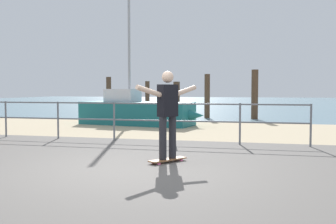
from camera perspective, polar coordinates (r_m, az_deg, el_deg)
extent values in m
cube|color=#605B56|center=(5.99, -9.65, -10.24)|extent=(24.00, 10.00, 0.04)
cube|color=tan|center=(13.61, 3.90, -2.58)|extent=(24.00, 6.00, 0.04)
cube|color=slate|center=(41.42, 10.60, 1.34)|extent=(72.00, 50.00, 0.04)
cylinder|color=slate|center=(12.34, -22.30, -0.98)|extent=(0.05, 0.05, 1.05)
cylinder|color=slate|center=(11.44, -15.55, -1.17)|extent=(0.05, 0.05, 1.05)
cylinder|color=slate|center=(10.72, -7.76, -1.38)|extent=(0.05, 0.05, 1.05)
cylinder|color=slate|center=(10.23, 0.96, -1.57)|extent=(0.05, 0.05, 1.05)
cylinder|color=slate|center=(9.99, 10.32, -1.74)|extent=(0.05, 0.05, 1.05)
cylinder|color=slate|center=(10.03, 19.87, -1.87)|extent=(0.05, 0.05, 1.05)
cylinder|color=slate|center=(10.69, -7.78, 1.27)|extent=(10.00, 0.04, 0.04)
cylinder|color=slate|center=(10.72, -7.76, -1.10)|extent=(10.00, 0.04, 0.04)
cube|color=#19666B|center=(15.32, -4.59, -0.23)|extent=(4.58, 2.15, 0.90)
cone|color=#19666B|center=(14.40, 3.13, -0.45)|extent=(1.22, 0.95, 0.77)
cylinder|color=#9EA0A5|center=(15.56, -5.63, 10.58)|extent=(0.10, 0.10, 4.93)
cube|color=silver|center=(15.58, -6.54, 2.39)|extent=(1.34, 1.10, 0.50)
cube|color=brown|center=(7.51, -0.05, -6.85)|extent=(0.62, 0.77, 0.02)
cylinder|color=#E5598C|center=(7.76, 1.13, -6.84)|extent=(0.06, 0.07, 0.06)
cylinder|color=#E5598C|center=(7.64, 1.94, -6.99)|extent=(0.06, 0.07, 0.06)
cylinder|color=#E5598C|center=(7.40, -2.11, -7.33)|extent=(0.06, 0.07, 0.06)
cylinder|color=#E5598C|center=(7.28, -1.31, -7.51)|extent=(0.06, 0.07, 0.06)
cylinder|color=#26262B|center=(7.53, 0.64, -3.66)|extent=(0.14, 0.14, 0.80)
cylinder|color=#26262B|center=(7.37, -0.76, -3.80)|extent=(0.14, 0.14, 0.80)
cube|color=black|center=(7.40, -0.05, 1.66)|extent=(0.37, 0.41, 0.60)
sphere|color=beige|center=(7.40, -0.05, 5.07)|extent=(0.22, 0.22, 0.22)
cylinder|color=beige|center=(7.69, 2.46, 3.05)|extent=(0.39, 0.51, 0.23)
cylinder|color=beige|center=(7.11, -2.77, 3.03)|extent=(0.39, 0.51, 0.23)
cylinder|color=#513826|center=(24.56, -8.53, 2.53)|extent=(0.30, 0.30, 2.14)
cylinder|color=#513826|center=(24.62, -2.99, 2.27)|extent=(0.27, 0.27, 1.88)
cylinder|color=#513826|center=(22.52, 1.24, 2.08)|extent=(0.37, 0.37, 1.81)
cylinder|color=#513826|center=(18.92, 5.66, 2.27)|extent=(0.26, 0.26, 2.11)
cylinder|color=#513826|center=(18.53, 12.37, 2.46)|extent=(0.31, 0.31, 2.28)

